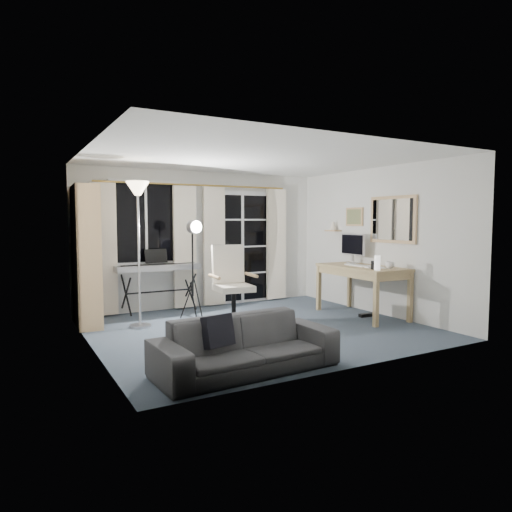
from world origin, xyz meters
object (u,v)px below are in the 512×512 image
Objects in this scene: keyboard_piano at (158,268)px; office_chair at (230,277)px; sofa at (246,336)px; torchiere_lamp at (138,210)px; mug at (390,264)px; monitor at (353,245)px; studio_light at (194,238)px; desk at (362,272)px; bookshelf at (84,260)px.

office_chair is (0.73, -1.21, -0.06)m from keyboard_piano.
keyboard_piano reaches higher than sofa.
torchiere_lamp reaches higher than mug.
keyboard_piano is 3.29m from monitor.
studio_light is 1.03× the size of desk.
studio_light is (0.90, 0.15, -0.42)m from torchiere_lamp.
keyboard_piano is at bearing 56.78° from torchiere_lamp.
monitor is at bearing -22.87° from keyboard_piano.
torchiere_lamp reaches higher than sofa.
torchiere_lamp is at bearing -33.82° from bookshelf.
bookshelf is 4.27m from desk.
monitor reaches higher than desk.
mug is at bearing -37.22° from keyboard_piano.
mug is (2.91, -2.24, 0.12)m from keyboard_piano.
keyboard_piano is 2.36× the size of monitor.
studio_light reaches higher than monitor.
sofa is (0.43, -2.46, -1.31)m from torchiere_lamp.
studio_light is at bearing -58.88° from keyboard_piano.
sofa is at bearing -105.76° from office_chair.
bookshelf is at bearing 143.45° from torchiere_lamp.
studio_light is at bearing 167.89° from monitor.
studio_light reaches higher than desk.
desk is at bearing -15.96° from torchiere_lamp.
office_chair is 8.87× the size of mug.
keyboard_piano is at bearing 127.32° from office_chair.
bookshelf reaches higher than studio_light.
bookshelf is 1.48× the size of keyboard_piano.
mug is at bearing -45.79° from studio_light.
office_chair is (1.25, -0.42, -0.99)m from torchiere_lamp.
bookshelf is at bearing 161.90° from desk.
desk is 3.29m from sofa.
torchiere_lamp reaches higher than office_chair.
studio_light is at bearing 76.97° from sofa.
studio_light is 2.80m from sofa.
bookshelf is 1.10m from torchiere_lamp.
sofa is at bearing -91.23° from keyboard_piano.
monitor is (2.28, -0.09, 0.42)m from office_chair.
torchiere_lamp is 1.78× the size of office_chair.
studio_light is 0.82× the size of sofa.
monitor is 4.40× the size of mug.
keyboard_piano is at bearing 107.29° from studio_light.
mug is 0.07× the size of sofa.
studio_light reaches higher than keyboard_piano.
torchiere_lamp is 1.52× the size of keyboard_piano.
studio_light is 2.70× the size of monitor.
studio_light is at bearing 127.78° from office_chair.
desk is 0.64m from monitor.
bookshelf is at bearing 107.67° from sofa.
studio_light reaches higher than sofa.
studio_light is 1.34× the size of office_chair.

